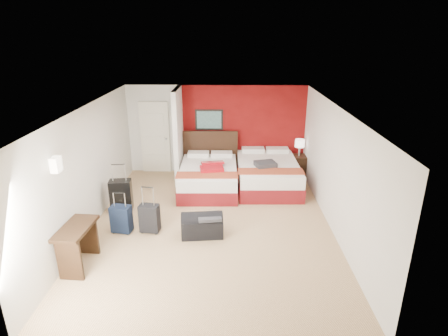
{
  "coord_description": "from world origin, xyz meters",
  "views": [
    {
      "loc": [
        0.37,
        -6.97,
        3.89
      ],
      "look_at": [
        0.25,
        0.8,
        1.0
      ],
      "focal_mm": 29.72,
      "sensor_mm": 36.0,
      "label": 1
    }
  ],
  "objects_px": {
    "bed_right": "(268,174)",
    "suitcase_black": "(121,196)",
    "suitcase_navy": "(122,220)",
    "suitcase_charcoal": "(150,219)",
    "nightstand": "(298,166)",
    "duffel_bag": "(202,226)",
    "desk": "(78,246)",
    "red_suitcase_open": "(212,166)",
    "table_lamp": "(299,148)",
    "bed_left": "(209,178)"
  },
  "relations": [
    {
      "from": "bed_right",
      "to": "desk",
      "type": "relative_size",
      "value": 2.41
    },
    {
      "from": "table_lamp",
      "to": "red_suitcase_open",
      "type": "bearing_deg",
      "value": -157.09
    },
    {
      "from": "bed_right",
      "to": "nightstand",
      "type": "relative_size",
      "value": 3.56
    },
    {
      "from": "bed_right",
      "to": "desk",
      "type": "xyz_separation_m",
      "value": [
        -3.62,
        -3.6,
        0.05
      ]
    },
    {
      "from": "bed_right",
      "to": "nightstand",
      "type": "xyz_separation_m",
      "value": [
        0.92,
        0.7,
        -0.02
      ]
    },
    {
      "from": "red_suitcase_open",
      "to": "desk",
      "type": "distance_m",
      "value": 3.96
    },
    {
      "from": "nightstand",
      "to": "table_lamp",
      "type": "relative_size",
      "value": 1.34
    },
    {
      "from": "nightstand",
      "to": "duffel_bag",
      "type": "distance_m",
      "value": 4.08
    },
    {
      "from": "suitcase_charcoal",
      "to": "duffel_bag",
      "type": "relative_size",
      "value": 0.7
    },
    {
      "from": "red_suitcase_open",
      "to": "table_lamp",
      "type": "height_order",
      "value": "table_lamp"
    },
    {
      "from": "bed_right",
      "to": "suitcase_black",
      "type": "bearing_deg",
      "value": -157.73
    },
    {
      "from": "bed_left",
      "to": "duffel_bag",
      "type": "distance_m",
      "value": 2.34
    },
    {
      "from": "suitcase_charcoal",
      "to": "suitcase_navy",
      "type": "bearing_deg",
      "value": -170.43
    },
    {
      "from": "nightstand",
      "to": "desk",
      "type": "distance_m",
      "value": 6.25
    },
    {
      "from": "bed_left",
      "to": "bed_right",
      "type": "height_order",
      "value": "bed_right"
    },
    {
      "from": "bed_right",
      "to": "suitcase_black",
      "type": "xyz_separation_m",
      "value": [
        -3.46,
        -1.48,
        0.02
      ]
    },
    {
      "from": "red_suitcase_open",
      "to": "suitcase_charcoal",
      "type": "relative_size",
      "value": 1.37
    },
    {
      "from": "suitcase_navy",
      "to": "desk",
      "type": "relative_size",
      "value": 0.6
    },
    {
      "from": "bed_left",
      "to": "bed_right",
      "type": "xyz_separation_m",
      "value": [
        1.55,
        0.21,
        0.02
      ]
    },
    {
      "from": "suitcase_black",
      "to": "suitcase_navy",
      "type": "bearing_deg",
      "value": -81.63
    },
    {
      "from": "bed_left",
      "to": "table_lamp",
      "type": "height_order",
      "value": "table_lamp"
    },
    {
      "from": "nightstand",
      "to": "suitcase_black",
      "type": "bearing_deg",
      "value": -153.86
    },
    {
      "from": "bed_right",
      "to": "suitcase_black",
      "type": "height_order",
      "value": "suitcase_black"
    },
    {
      "from": "bed_right",
      "to": "table_lamp",
      "type": "bearing_deg",
      "value": 36.11
    },
    {
      "from": "bed_left",
      "to": "nightstand",
      "type": "distance_m",
      "value": 2.63
    },
    {
      "from": "nightstand",
      "to": "desk",
      "type": "height_order",
      "value": "desk"
    },
    {
      "from": "suitcase_black",
      "to": "suitcase_navy",
      "type": "relative_size",
      "value": 1.29
    },
    {
      "from": "table_lamp",
      "to": "suitcase_black",
      "type": "distance_m",
      "value": 4.92
    },
    {
      "from": "duffel_bag",
      "to": "bed_right",
      "type": "bearing_deg",
      "value": 53.06
    },
    {
      "from": "bed_right",
      "to": "suitcase_charcoal",
      "type": "relative_size",
      "value": 3.89
    },
    {
      "from": "suitcase_black",
      "to": "suitcase_charcoal",
      "type": "bearing_deg",
      "value": -55.41
    },
    {
      "from": "suitcase_black",
      "to": "desk",
      "type": "height_order",
      "value": "desk"
    },
    {
      "from": "suitcase_charcoal",
      "to": "suitcase_black",
      "type": "bearing_deg",
      "value": 139.07
    },
    {
      "from": "suitcase_black",
      "to": "duffel_bag",
      "type": "relative_size",
      "value": 0.87
    },
    {
      "from": "bed_right",
      "to": "suitcase_navy",
      "type": "relative_size",
      "value": 4.02
    },
    {
      "from": "red_suitcase_open",
      "to": "table_lamp",
      "type": "xyz_separation_m",
      "value": [
        2.37,
        1.0,
        0.19
      ]
    },
    {
      "from": "table_lamp",
      "to": "suitcase_navy",
      "type": "bearing_deg",
      "value": -142.72
    },
    {
      "from": "suitcase_charcoal",
      "to": "red_suitcase_open",
      "type": "bearing_deg",
      "value": 68.39
    },
    {
      "from": "red_suitcase_open",
      "to": "suitcase_black",
      "type": "xyz_separation_m",
      "value": [
        -2.02,
        -1.17,
        -0.31
      ]
    },
    {
      "from": "red_suitcase_open",
      "to": "suitcase_navy",
      "type": "height_order",
      "value": "red_suitcase_open"
    },
    {
      "from": "table_lamp",
      "to": "suitcase_navy",
      "type": "distance_m",
      "value": 5.21
    },
    {
      "from": "suitcase_navy",
      "to": "suitcase_charcoal",
      "type": "bearing_deg",
      "value": 11.89
    },
    {
      "from": "bed_right",
      "to": "duffel_bag",
      "type": "height_order",
      "value": "bed_right"
    },
    {
      "from": "duffel_bag",
      "to": "suitcase_black",
      "type": "bearing_deg",
      "value": 145.27
    },
    {
      "from": "nightstand",
      "to": "suitcase_black",
      "type": "distance_m",
      "value": 4.89
    },
    {
      "from": "duffel_bag",
      "to": "desk",
      "type": "bearing_deg",
      "value": -158.54
    },
    {
      "from": "bed_left",
      "to": "suitcase_navy",
      "type": "relative_size",
      "value": 3.75
    },
    {
      "from": "suitcase_charcoal",
      "to": "suitcase_navy",
      "type": "height_order",
      "value": "suitcase_charcoal"
    },
    {
      "from": "suitcase_black",
      "to": "table_lamp",
      "type": "bearing_deg",
      "value": 19.46
    },
    {
      "from": "red_suitcase_open",
      "to": "duffel_bag",
      "type": "distance_m",
      "value": 2.29
    }
  ]
}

